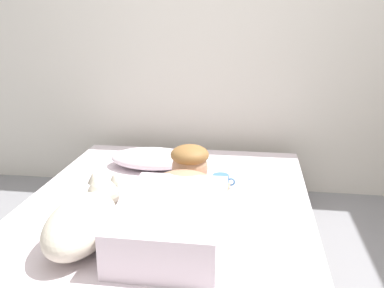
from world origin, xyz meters
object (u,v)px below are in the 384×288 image
(person_lying, at_px, (178,204))
(dog, at_px, (84,220))
(bed, at_px, (163,242))
(coffee_cup, at_px, (221,181))
(pillow, at_px, (153,158))
(cell_phone, at_px, (116,242))

(person_lying, distance_m, dog, 0.41)
(person_lying, bearing_deg, bed, 125.13)
(bed, xyz_separation_m, coffee_cup, (0.26, 0.33, 0.21))
(dog, xyz_separation_m, coffee_cup, (0.51, 0.67, -0.07))
(pillow, relative_size, coffee_cup, 4.16)
(pillow, height_order, person_lying, person_lying)
(bed, distance_m, pillow, 0.67)
(cell_phone, bearing_deg, person_lying, 39.02)
(person_lying, bearing_deg, coffee_cup, 71.49)
(bed, height_order, coffee_cup, coffee_cup)
(dog, relative_size, cell_phone, 4.11)
(bed, height_order, pillow, pillow)
(coffee_cup, bearing_deg, dog, -127.53)
(cell_phone, bearing_deg, coffee_cup, 59.43)
(coffee_cup, height_order, cell_phone, coffee_cup)
(pillow, bearing_deg, cell_phone, -86.21)
(bed, distance_m, person_lying, 0.33)
(bed, relative_size, cell_phone, 14.76)
(dog, height_order, cell_phone, dog)
(bed, relative_size, person_lying, 2.25)
(pillow, bearing_deg, dog, -93.92)
(person_lying, height_order, coffee_cup, person_lying)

